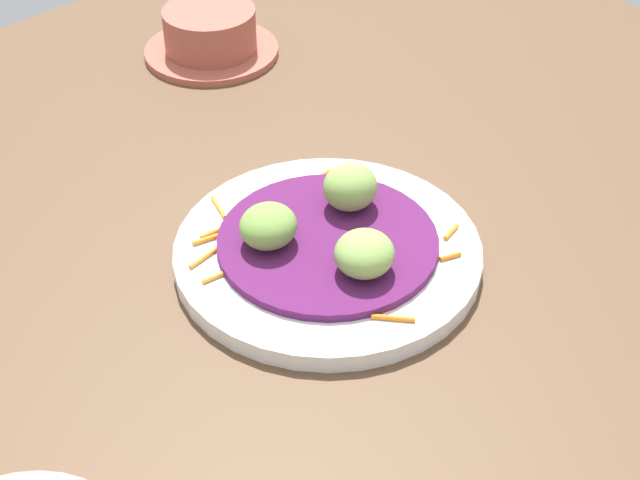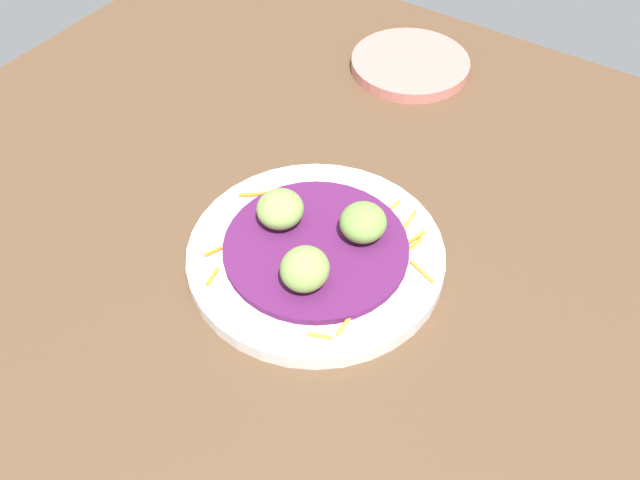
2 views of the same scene
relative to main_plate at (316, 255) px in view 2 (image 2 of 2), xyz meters
The scene contains 8 objects.
table_surface 6.39cm from the main_plate, 17.17° to the left, with size 110.00×110.00×2.00cm, color brown.
main_plate is the anchor object (origin of this frame).
cabbage_bed 1.16cm from the main_plate, 135.00° to the right, with size 18.17×18.17×0.74cm, color #51194C.
carrot_garnish 3.15cm from the main_plate, 113.44° to the left, with size 19.78×22.66×0.40cm.
guac_scoop_left 5.94cm from the main_plate, 20.82° to the left, with size 4.49×4.68×3.96cm, color #84A851.
guac_scoop_center 5.77cm from the main_plate, 140.82° to the left, with size 4.83×4.59×3.36cm, color #759E47.
guac_scoop_right 5.77cm from the main_plate, 99.18° to the right, with size 4.71×4.88×3.35cm, color #84A851.
side_plate_small 35.32cm from the main_plate, 166.51° to the right, with size 15.35×15.35×1.46cm, color tan.
Camera 2 is at (32.51, 24.18, 55.68)cm, focal length 40.02 mm.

